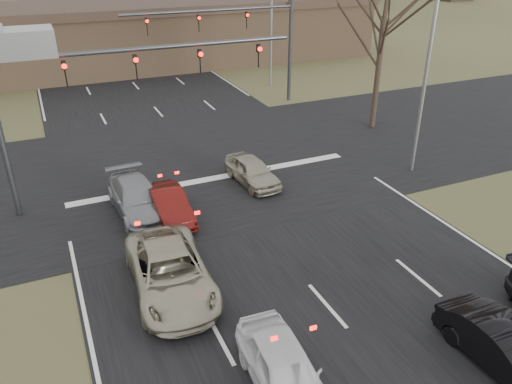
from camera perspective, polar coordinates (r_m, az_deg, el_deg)
ground at (r=14.12m, az=14.82°, el=-19.65°), size 360.00×360.00×0.00m
road_main at (r=68.21m, az=-18.79°, el=17.18°), size 14.00×300.00×0.02m
road_cross at (r=25.25m, az=-6.14°, el=3.38°), size 200.00×14.00×0.02m
building at (r=46.57m, az=-13.27°, el=17.18°), size 42.40×10.40×5.30m
mast_arm_near at (r=20.79m, az=-19.09°, el=11.65°), size 12.12×0.24×8.00m
mast_arm_far at (r=33.22m, az=-0.54°, el=18.25°), size 11.12×0.24×8.00m
streetlight_right_near at (r=23.66m, az=18.86°, el=14.70°), size 2.34×0.25×10.00m
streetlight_right_far at (r=38.04m, az=1.51°, el=20.22°), size 2.34×0.25×10.00m
car_silver_suv at (r=16.10m, az=-9.76°, el=-9.03°), size 2.62×5.18×1.40m
car_white_sedan at (r=12.94m, az=3.27°, el=-19.70°), size 1.79×3.95×1.31m
car_black_hatch at (r=14.94m, az=26.58°, el=-15.65°), size 1.43×3.87×1.27m
car_grey_ahead at (r=20.78m, az=-13.36°, el=-0.70°), size 2.07×4.64×1.32m
car_red_ahead at (r=20.17m, az=-9.93°, el=-1.44°), size 1.31×3.64×1.19m
car_silver_ahead at (r=22.75m, az=-0.43°, el=2.43°), size 1.71×3.67×1.22m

